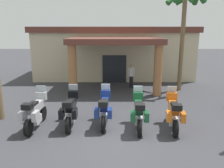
{
  "coord_description": "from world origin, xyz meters",
  "views": [
    {
      "loc": [
        -0.18,
        -8.3,
        4.01
      ],
      "look_at": [
        -0.24,
        3.37,
        1.2
      ],
      "focal_mm": 36.56,
      "sensor_mm": 36.0,
      "label": 1
    }
  ],
  "objects_px": {
    "pedestrian": "(132,74)",
    "motorcycle_black": "(72,110)",
    "palm_tree_near_portico": "(186,9)",
    "motorcycle_silver": "(36,112)",
    "motorcycle_blue": "(105,109)",
    "motorcycle_orange": "(175,113)",
    "motorcycle_green": "(140,112)",
    "motel_building": "(115,51)"
  },
  "relations": [
    {
      "from": "pedestrian",
      "to": "motorcycle_black",
      "type": "bearing_deg",
      "value": 20.62
    },
    {
      "from": "palm_tree_near_portico",
      "to": "motorcycle_silver",
      "type": "bearing_deg",
      "value": -141.52
    },
    {
      "from": "palm_tree_near_portico",
      "to": "motorcycle_blue",
      "type": "bearing_deg",
      "value": -130.09
    },
    {
      "from": "motorcycle_blue",
      "to": "pedestrian",
      "type": "bearing_deg",
      "value": -12.34
    },
    {
      "from": "motorcycle_orange",
      "to": "motorcycle_green",
      "type": "bearing_deg",
      "value": 95.07
    },
    {
      "from": "motel_building",
      "to": "motorcycle_silver",
      "type": "relative_size",
      "value": 5.91
    },
    {
      "from": "motorcycle_green",
      "to": "palm_tree_near_portico",
      "type": "bearing_deg",
      "value": -26.07
    },
    {
      "from": "motorcycle_orange",
      "to": "pedestrian",
      "type": "xyz_separation_m",
      "value": [
        -1.17,
        6.83,
        0.26
      ]
    },
    {
      "from": "motorcycle_blue",
      "to": "palm_tree_near_portico",
      "type": "xyz_separation_m",
      "value": [
        4.89,
        5.81,
        4.55
      ]
    },
    {
      "from": "motorcycle_orange",
      "to": "pedestrian",
      "type": "relative_size",
      "value": 1.33
    },
    {
      "from": "motorcycle_blue",
      "to": "motorcycle_green",
      "type": "height_order",
      "value": "same"
    },
    {
      "from": "motel_building",
      "to": "motorcycle_black",
      "type": "bearing_deg",
      "value": -100.34
    },
    {
      "from": "motorcycle_black",
      "to": "pedestrian",
      "type": "xyz_separation_m",
      "value": [
        3.09,
        6.5,
        0.26
      ]
    },
    {
      "from": "motorcycle_green",
      "to": "palm_tree_near_portico",
      "type": "distance_m",
      "value": 8.42
    },
    {
      "from": "motel_building",
      "to": "pedestrian",
      "type": "distance_m",
      "value": 4.66
    },
    {
      "from": "palm_tree_near_portico",
      "to": "pedestrian",
      "type": "bearing_deg",
      "value": 169.28
    },
    {
      "from": "motorcycle_black",
      "to": "palm_tree_near_portico",
      "type": "relative_size",
      "value": 0.33
    },
    {
      "from": "motorcycle_black",
      "to": "motel_building",
      "type": "bearing_deg",
      "value": -10.6
    },
    {
      "from": "pedestrian",
      "to": "motorcycle_orange",
      "type": "bearing_deg",
      "value": 55.76
    },
    {
      "from": "motorcycle_green",
      "to": "palm_tree_near_portico",
      "type": "xyz_separation_m",
      "value": [
        3.47,
        6.17,
        4.55
      ]
    },
    {
      "from": "motel_building",
      "to": "motorcycle_blue",
      "type": "relative_size",
      "value": 5.92
    },
    {
      "from": "motorcycle_silver",
      "to": "motorcycle_blue",
      "type": "distance_m",
      "value": 2.86
    },
    {
      "from": "motorcycle_blue",
      "to": "pedestrian",
      "type": "xyz_separation_m",
      "value": [
        1.67,
        6.42,
        0.26
      ]
    },
    {
      "from": "motorcycle_black",
      "to": "motorcycle_orange",
      "type": "distance_m",
      "value": 4.27
    },
    {
      "from": "motel_building",
      "to": "motorcycle_orange",
      "type": "relative_size",
      "value": 5.93
    },
    {
      "from": "motorcycle_black",
      "to": "pedestrian",
      "type": "distance_m",
      "value": 7.2
    },
    {
      "from": "motel_building",
      "to": "pedestrian",
      "type": "height_order",
      "value": "motel_building"
    },
    {
      "from": "palm_tree_near_portico",
      "to": "motorcycle_green",
      "type": "bearing_deg",
      "value": -119.35
    },
    {
      "from": "motorcycle_green",
      "to": "motel_building",
      "type": "bearing_deg",
      "value": 8.07
    },
    {
      "from": "motorcycle_silver",
      "to": "motorcycle_green",
      "type": "xyz_separation_m",
      "value": [
        4.26,
        -0.03,
        0.0
      ]
    },
    {
      "from": "motel_building",
      "to": "motorcycle_orange",
      "type": "xyz_separation_m",
      "value": [
        2.35,
        -11.18,
        -1.45
      ]
    },
    {
      "from": "motorcycle_black",
      "to": "motorcycle_green",
      "type": "bearing_deg",
      "value": -96.36
    },
    {
      "from": "motorcycle_orange",
      "to": "motorcycle_blue",
      "type": "bearing_deg",
      "value": 88.87
    },
    {
      "from": "motorcycle_black",
      "to": "palm_tree_near_portico",
      "type": "xyz_separation_m",
      "value": [
        6.31,
        5.89,
        4.55
      ]
    },
    {
      "from": "motel_building",
      "to": "motorcycle_silver",
      "type": "bearing_deg",
      "value": -107.05
    },
    {
      "from": "motorcycle_blue",
      "to": "pedestrian",
      "type": "distance_m",
      "value": 6.64
    },
    {
      "from": "motorcycle_green",
      "to": "motorcycle_silver",
      "type": "bearing_deg",
      "value": 92.9
    },
    {
      "from": "motorcycle_blue",
      "to": "palm_tree_near_portico",
      "type": "height_order",
      "value": "palm_tree_near_portico"
    },
    {
      "from": "motorcycle_silver",
      "to": "motorcycle_orange",
      "type": "xyz_separation_m",
      "value": [
        5.68,
        -0.08,
        0.0
      ]
    },
    {
      "from": "motorcycle_black",
      "to": "motorcycle_silver",
      "type": "bearing_deg",
      "value": 99.65
    },
    {
      "from": "motorcycle_blue",
      "to": "palm_tree_near_portico",
      "type": "bearing_deg",
      "value": -37.83
    },
    {
      "from": "motorcycle_silver",
      "to": "motorcycle_black",
      "type": "relative_size",
      "value": 1.0
    }
  ]
}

